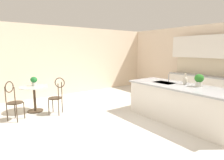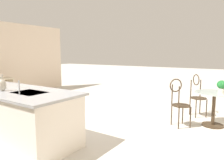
{
  "view_description": "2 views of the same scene",
  "coord_description": "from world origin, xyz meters",
  "px_view_note": "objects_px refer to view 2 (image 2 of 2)",
  "views": [
    {
      "loc": [
        2.93,
        -3.22,
        1.8
      ],
      "look_at": [
        -1.25,
        -0.17,
        0.96
      ],
      "focal_mm": 29.99,
      "sensor_mm": 36.0,
      "label": 1
    },
    {
      "loc": [
        -3.3,
        2.92,
        1.56
      ],
      "look_at": [
        -1.11,
        -0.34,
        1.06
      ],
      "focal_mm": 33.45,
      "sensor_mm": 36.0,
      "label": 2
    }
  ],
  "objects_px": {
    "chair_by_island": "(197,93)",
    "potted_plant_on_table": "(222,86)",
    "bistro_table": "(214,106)",
    "chair_near_window": "(179,100)",
    "vase_on_counter": "(2,85)"
  },
  "relations": [
    {
      "from": "bistro_table",
      "to": "chair_near_window",
      "type": "relative_size",
      "value": 0.77
    },
    {
      "from": "bistro_table",
      "to": "potted_plant_on_table",
      "type": "relative_size",
      "value": 2.94
    },
    {
      "from": "bistro_table",
      "to": "potted_plant_on_table",
      "type": "bearing_deg",
      "value": 162.08
    },
    {
      "from": "bistro_table",
      "to": "vase_on_counter",
      "type": "xyz_separation_m",
      "value": [
        2.92,
        2.96,
        0.58
      ]
    },
    {
      "from": "bistro_table",
      "to": "vase_on_counter",
      "type": "distance_m",
      "value": 4.2
    },
    {
      "from": "chair_by_island",
      "to": "vase_on_counter",
      "type": "bearing_deg",
      "value": 55.53
    },
    {
      "from": "bistro_table",
      "to": "chair_by_island",
      "type": "distance_m",
      "value": 0.79
    },
    {
      "from": "chair_near_window",
      "to": "chair_by_island",
      "type": "distance_m",
      "value": 1.08
    },
    {
      "from": "vase_on_counter",
      "to": "bistro_table",
      "type": "bearing_deg",
      "value": -134.65
    },
    {
      "from": "chair_near_window",
      "to": "vase_on_counter",
      "type": "relative_size",
      "value": 3.62
    },
    {
      "from": "potted_plant_on_table",
      "to": "vase_on_counter",
      "type": "distance_m",
      "value": 4.23
    },
    {
      "from": "bistro_table",
      "to": "chair_near_window",
      "type": "height_order",
      "value": "chair_near_window"
    },
    {
      "from": "bistro_table",
      "to": "vase_on_counter",
      "type": "bearing_deg",
      "value": 45.35
    },
    {
      "from": "bistro_table",
      "to": "chair_by_island",
      "type": "height_order",
      "value": "chair_by_island"
    },
    {
      "from": "chair_by_island",
      "to": "potted_plant_on_table",
      "type": "height_order",
      "value": "chair_by_island"
    }
  ]
}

